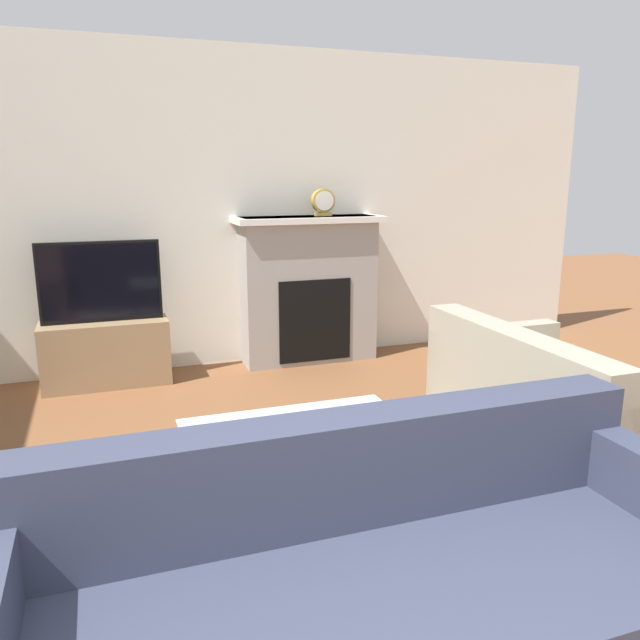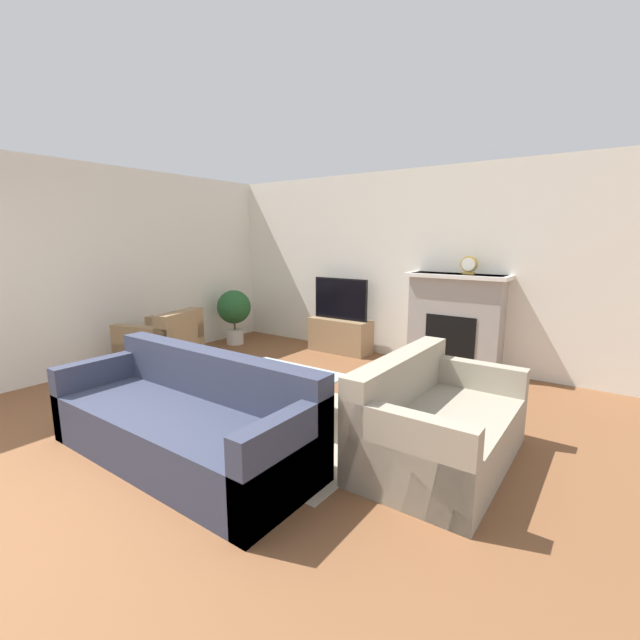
% 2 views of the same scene
% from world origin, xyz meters
% --- Properties ---
extents(wall_back, '(8.31, 0.06, 2.70)m').
position_xyz_m(wall_back, '(0.00, 4.94, 1.35)').
color(wall_back, silver).
rests_on(wall_back, ground_plane).
extents(area_rug, '(2.31, 1.85, 0.00)m').
position_xyz_m(area_rug, '(0.37, 2.14, 0.00)').
color(area_rug, '#B7A88E').
rests_on(area_rug, ground_plane).
extents(fireplace, '(1.31, 0.41, 1.30)m').
position_xyz_m(fireplace, '(1.24, 4.74, 0.67)').
color(fireplace, '#9E9993').
rests_on(fireplace, ground_plane).
extents(tv_stand, '(0.97, 0.39, 0.52)m').
position_xyz_m(tv_stand, '(-0.50, 4.64, 0.26)').
color(tv_stand, '#997A56').
rests_on(tv_stand, ground_plane).
extents(tv, '(0.91, 0.06, 0.63)m').
position_xyz_m(tv, '(-0.50, 4.64, 0.84)').
color(tv, black).
rests_on(tv, tv_stand).
extents(couch_sectional, '(2.35, 0.90, 0.82)m').
position_xyz_m(couch_sectional, '(0.26, 1.16, 0.29)').
color(couch_sectional, '#33384C').
rests_on(couch_sectional, ground_plane).
extents(couch_loveseat, '(0.94, 1.55, 0.82)m').
position_xyz_m(couch_loveseat, '(1.93, 2.28, 0.29)').
color(couch_loveseat, '#9E937F').
rests_on(couch_loveseat, ground_plane).
extents(coffee_table, '(1.11, 0.65, 0.43)m').
position_xyz_m(coffee_table, '(0.37, 2.28, 0.39)').
color(coffee_table, '#333338').
rests_on(coffee_table, ground_plane).
extents(mantel_clock, '(0.20, 0.07, 0.23)m').
position_xyz_m(mantel_clock, '(1.38, 4.74, 1.42)').
color(mantel_clock, '#B79338').
rests_on(mantel_clock, fireplace).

